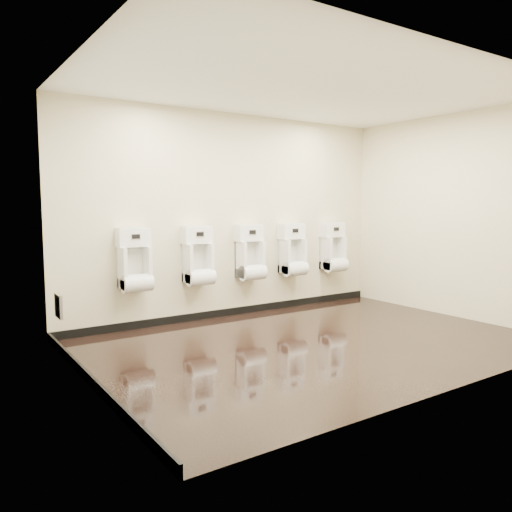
{
  "coord_description": "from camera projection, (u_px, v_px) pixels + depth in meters",
  "views": [
    {
      "loc": [
        -3.63,
        -4.2,
        1.56
      ],
      "look_at": [
        -0.43,
        0.55,
        0.97
      ],
      "focal_mm": 35.0,
      "sensor_mm": 36.0,
      "label": 1
    }
  ],
  "objects": [
    {
      "name": "urinal_3",
      "position": [
        293.0,
        254.0,
        7.42
      ],
      "size": [
        0.41,
        0.31,
        0.76
      ],
      "color": "white",
      "rests_on": "back_wall"
    },
    {
      "name": "ground",
      "position": [
        315.0,
        343.0,
        5.65
      ],
      "size": [
        5.0,
        3.5,
        0.0
      ],
      "primitive_type": "cube",
      "color": "black",
      "rests_on": "ground"
    },
    {
      "name": "skirting_back",
      "position": [
        234.0,
        311.0,
        7.07
      ],
      "size": [
        5.0,
        0.02,
        0.1
      ],
      "primitive_type": "cube",
      "color": "black",
      "rests_on": "ground"
    },
    {
      "name": "back_wall",
      "position": [
        234.0,
        216.0,
        6.95
      ],
      "size": [
        5.0,
        0.02,
        2.8
      ],
      "primitive_type": "cube",
      "color": "beige",
      "rests_on": "ground"
    },
    {
      "name": "urinal_0",
      "position": [
        135.0,
        265.0,
        6.06
      ],
      "size": [
        0.41,
        0.31,
        0.76
      ],
      "color": "white",
      "rests_on": "back_wall"
    },
    {
      "name": "right_wall",
      "position": [
        454.0,
        216.0,
        6.89
      ],
      "size": [
        0.02,
        3.5,
        2.8
      ],
      "primitive_type": "cube",
      "color": "beige",
      "rests_on": "ground"
    },
    {
      "name": "front_wall",
      "position": [
        457.0,
        224.0,
        4.06
      ],
      "size": [
        5.0,
        0.02,
        2.8
      ],
      "primitive_type": "cube",
      "color": "beige",
      "rests_on": "ground"
    },
    {
      "name": "left_wall",
      "position": [
        85.0,
        224.0,
        4.11
      ],
      "size": [
        0.02,
        3.5,
        2.8
      ],
      "primitive_type": "cube",
      "color": "beige",
      "rests_on": "ground"
    },
    {
      "name": "access_panel",
      "position": [
        59.0,
        306.0,
        5.21
      ],
      "size": [
        0.04,
        0.25,
        0.25
      ],
      "color": "#9E9EA3",
      "rests_on": "left_wall"
    },
    {
      "name": "skirting_left",
      "position": [
        92.0,
        382.0,
        4.26
      ],
      "size": [
        0.02,
        3.5,
        0.1
      ],
      "primitive_type": "cube",
      "color": "black",
      "rests_on": "ground"
    },
    {
      "name": "ceiling",
      "position": [
        318.0,
        88.0,
        5.36
      ],
      "size": [
        5.0,
        3.5,
        0.0
      ],
      "primitive_type": "cube",
      "color": "white"
    },
    {
      "name": "urinal_2",
      "position": [
        250.0,
        257.0,
        7.0
      ],
      "size": [
        0.41,
        0.31,
        0.76
      ],
      "color": "white",
      "rests_on": "back_wall"
    },
    {
      "name": "urinal_1",
      "position": [
        198.0,
        260.0,
        6.54
      ],
      "size": [
        0.41,
        0.31,
        0.76
      ],
      "color": "white",
      "rests_on": "back_wall"
    },
    {
      "name": "urinal_4",
      "position": [
        334.0,
        251.0,
        7.87
      ],
      "size": [
        0.41,
        0.31,
        0.76
      ],
      "color": "white",
      "rests_on": "back_wall"
    },
    {
      "name": "tile_overlay_left",
      "position": [
        86.0,
        224.0,
        4.12
      ],
      "size": [
        0.01,
        3.5,
        2.8
      ],
      "primitive_type": "cube",
      "color": "white",
      "rests_on": "ground"
    }
  ]
}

